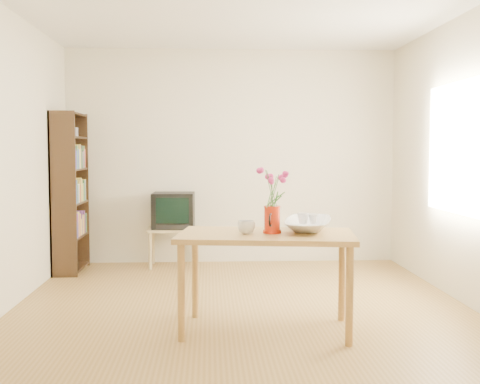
{
  "coord_description": "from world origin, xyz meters",
  "views": [
    {
      "loc": [
        -0.28,
        -5.11,
        1.38
      ],
      "look_at": [
        0.0,
        0.3,
        1.0
      ],
      "focal_mm": 45.0,
      "sensor_mm": 36.0,
      "label": 1
    }
  ],
  "objects": [
    {
      "name": "teacup_b",
      "position": [
        0.55,
        -0.41,
        0.95
      ],
      "size": [
        0.09,
        0.09,
        0.06
      ],
      "primitive_type": "imported",
      "rotation": [
        0.0,
        0.0,
        2.18
      ],
      "color": "white",
      "rests_on": "bowl"
    },
    {
      "name": "mug",
      "position": [
        -0.0,
        -0.65,
        0.8
      ],
      "size": [
        0.14,
        0.14,
        0.1
      ],
      "primitive_type": "imported",
      "rotation": [
        0.0,
        0.0,
        3.09
      ],
      "color": "white",
      "rests_on": "table"
    },
    {
      "name": "bowl",
      "position": [
        0.5,
        -0.43,
        1.0
      ],
      "size": [
        0.64,
        0.64,
        0.5
      ],
      "primitive_type": "imported",
      "rotation": [
        0.0,
        0.0,
        -0.23
      ],
      "color": "white",
      "rests_on": "table"
    },
    {
      "name": "flowers",
      "position": [
        0.2,
        -0.61,
        1.12
      ],
      "size": [
        0.24,
        0.24,
        0.34
      ],
      "primitive_type": null,
      "color": "#ED3790",
      "rests_on": "pitcher"
    },
    {
      "name": "room",
      "position": [
        0.03,
        0.0,
        1.3
      ],
      "size": [
        4.5,
        4.5,
        4.5
      ],
      "color": "olive",
      "rests_on": "ground"
    },
    {
      "name": "pitcher",
      "position": [
        0.2,
        -0.61,
        0.85
      ],
      "size": [
        0.14,
        0.21,
        0.21
      ],
      "rotation": [
        0.0,
        0.0,
        -0.27
      ],
      "color": "red",
      "rests_on": "table"
    },
    {
      "name": "tv_stand",
      "position": [
        -0.7,
        1.97,
        0.39
      ],
      "size": [
        0.6,
        0.45,
        0.46
      ],
      "color": "tan",
      "rests_on": "ground"
    },
    {
      "name": "table",
      "position": [
        0.15,
        -0.61,
        0.66
      ],
      "size": [
        1.41,
        0.92,
        0.75
      ],
      "rotation": [
        0.0,
        0.0,
        -0.14
      ],
      "color": "olive",
      "rests_on": "ground"
    },
    {
      "name": "television",
      "position": [
        -0.7,
        1.98,
        0.67
      ],
      "size": [
        0.49,
        0.46,
        0.42
      ],
      "rotation": [
        0.0,
        0.0,
        -0.03
      ],
      "color": "black",
      "rests_on": "tv_stand"
    },
    {
      "name": "bookshelf",
      "position": [
        -1.85,
        1.75,
        0.84
      ],
      "size": [
        0.28,
        0.7,
        1.8
      ],
      "color": "black",
      "rests_on": "ground"
    },
    {
      "name": "teacup_a",
      "position": [
        0.46,
        -0.43,
        0.96
      ],
      "size": [
        0.1,
        0.1,
        0.07
      ],
      "primitive_type": "imported",
      "rotation": [
        0.0,
        0.0,
        0.36
      ],
      "color": "white",
      "rests_on": "bowl"
    }
  ]
}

